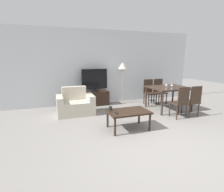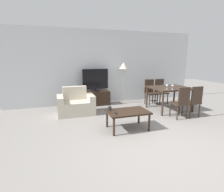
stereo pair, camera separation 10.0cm
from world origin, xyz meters
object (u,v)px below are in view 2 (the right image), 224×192
at_px(floor_lamp, 124,68).
at_px(wine_glass_center, 173,86).
at_px(cup_white_near, 110,108).
at_px(remote_primary, 116,113).
at_px(armchair, 76,104).
at_px(dining_chair_far_left, 150,91).
at_px(dining_chair_near, 181,101).
at_px(dining_chair_far, 160,90).
at_px(wine_glass_left, 167,86).
at_px(dining_chair_near_right, 194,100).
at_px(tv_stand, 96,98).
at_px(coffee_table, 128,113).
at_px(dining_table, 170,90).
at_px(tv, 95,80).

relative_size(floor_lamp, wine_glass_center, 10.56).
bearing_deg(cup_white_near, remote_primary, -78.01).
relative_size(armchair, dining_chair_far_left, 1.19).
height_order(dining_chair_near, floor_lamp, floor_lamp).
xyz_separation_m(floor_lamp, cup_white_near, (-1.20, -2.14, -0.83)).
relative_size(dining_chair_far, wine_glass_left, 6.28).
xyz_separation_m(dining_chair_near_right, remote_primary, (-2.48, -0.30, -0.04)).
height_order(tv_stand, remote_primary, tv_stand).
distance_m(dining_chair_far, floor_lamp, 1.63).
bearing_deg(dining_chair_far_left, coffee_table, -131.94).
relative_size(dining_table, dining_chair_near_right, 1.35).
distance_m(tv_stand, dining_table, 2.59).
relative_size(tv, dining_chair_far_left, 1.01).
distance_m(dining_chair_near, remote_primary, 2.07).
distance_m(dining_table, cup_white_near, 2.49).
bearing_deg(wine_glass_left, dining_chair_far_left, 84.97).
distance_m(tv_stand, cup_white_near, 2.25).
relative_size(coffee_table, wine_glass_left, 6.75).
xyz_separation_m(dining_chair_near, dining_chair_far_left, (0.00, 1.69, 0.00)).
distance_m(cup_white_near, wine_glass_left, 2.12).
distance_m(coffee_table, wine_glass_left, 1.86).
distance_m(dining_chair_far, wine_glass_left, 1.30).
bearing_deg(coffee_table, floor_lamp, 70.82).
bearing_deg(tv, dining_table, -32.17).
height_order(armchair, cup_white_near, armchair).
relative_size(tv_stand, dining_chair_near_right, 1.06).
height_order(tv_stand, dining_chair_near_right, dining_chair_near_right).
distance_m(tv_stand, tv, 0.66).
bearing_deg(dining_chair_far_left, remote_primary, -135.89).
distance_m(dining_chair_far_left, remote_primary, 2.85).
relative_size(dining_chair_far_left, wine_glass_center, 6.28).
bearing_deg(dining_chair_near, coffee_table, -172.49).
bearing_deg(dining_chair_near_right, tv_stand, 137.19).
distance_m(coffee_table, dining_chair_near_right, 2.17).
bearing_deg(cup_white_near, dining_chair_far_left, 39.11).
bearing_deg(tv_stand, remote_primary, -92.25).
distance_m(dining_chair_far_left, wine_glass_center, 1.26).
bearing_deg(cup_white_near, wine_glass_left, 16.27).
xyz_separation_m(dining_chair_near, wine_glass_center, (0.04, 0.48, 0.36)).
relative_size(dining_chair_near_right, wine_glass_left, 6.28).
xyz_separation_m(tv_stand, dining_chair_near, (1.95, -2.21, 0.24)).
height_order(dining_chair_near_right, wine_glass_left, dining_chair_near_right).
height_order(tv, dining_chair_far, tv).
distance_m(tv_stand, dining_chair_near, 2.95).
xyz_separation_m(tv_stand, remote_primary, (-0.10, -2.51, 0.21)).
bearing_deg(dining_chair_near_right, dining_chair_far_left, 104.45).
bearing_deg(dining_chair_near, dining_chair_near_right, 0.00).
height_order(tv, dining_chair_near, tv).
height_order(tv, coffee_table, tv).
relative_size(coffee_table, dining_chair_near_right, 1.08).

